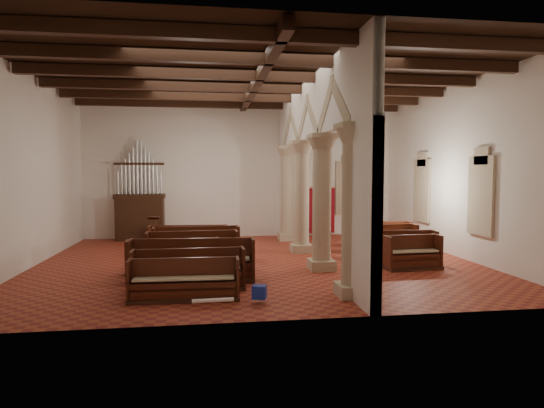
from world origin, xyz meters
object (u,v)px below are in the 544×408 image
Objects in this scene: lectern at (154,232)px; aisle_pew_0 at (412,258)px; pipe_organ at (140,208)px; processional_banner at (365,221)px; nave_pew_0 at (184,286)px.

lectern is 10.44m from aisle_pew_0.
pipe_organ reaches higher than aisle_pew_0.
processional_banner reaches higher than lectern.
processional_banner is at bearing 79.99° from aisle_pew_0.
pipe_organ is 1.55m from lectern.
lectern is 9.09m from processional_banner.
pipe_organ is at bearing 105.12° from nave_pew_0.
lectern is at bearing 155.12° from processional_banner.
lectern reaches higher than nave_pew_0.
lectern is at bearing -57.45° from pipe_organ.
lectern is 0.46× the size of nave_pew_0.
pipe_organ reaches higher than lectern.
pipe_organ is 2.50× the size of aisle_pew_0.
nave_pew_0 is (2.36, -9.75, -1.06)m from pipe_organ.
processional_banner reaches higher than aisle_pew_0.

